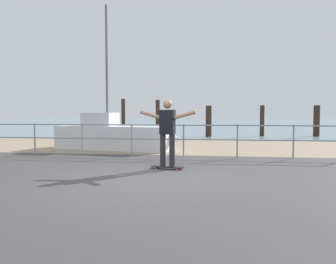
# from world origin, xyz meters

# --- Properties ---
(ground_plane) EXTENTS (24.00, 10.00, 0.04)m
(ground_plane) POSITION_xyz_m (0.00, -1.00, 0.00)
(ground_plane) COLOR #474444
(ground_plane) RESTS_ON ground
(beach_strip) EXTENTS (24.00, 6.00, 0.04)m
(beach_strip) POSITION_xyz_m (0.00, 7.00, 0.00)
(beach_strip) COLOR tan
(beach_strip) RESTS_ON ground
(sea_surface) EXTENTS (72.00, 50.00, 0.04)m
(sea_surface) POSITION_xyz_m (0.00, 35.00, 0.00)
(sea_surface) COLOR #75939E
(sea_surface) RESTS_ON ground
(railing_fence) EXTENTS (13.23, 0.05, 1.05)m
(railing_fence) POSITION_xyz_m (-1.30, 3.60, 0.70)
(railing_fence) COLOR gray
(railing_fence) RESTS_ON ground
(sailboat) EXTENTS (5.06, 2.17, 5.43)m
(sailboat) POSITION_xyz_m (-2.29, 5.51, 0.52)
(sailboat) COLOR silver
(sailboat) RESTS_ON ground
(skateboard) EXTENTS (0.82, 0.35, 0.08)m
(skateboard) POSITION_xyz_m (0.14, 1.36, 0.07)
(skateboard) COLOR black
(skateboard) RESTS_ON ground
(skateboarder) EXTENTS (1.44, 0.37, 1.65)m
(skateboarder) POSITION_xyz_m (0.14, 1.36, 1.02)
(skateboarder) COLOR #26262B
(skateboarder) RESTS_ON skateboard
(groyne_post_0) EXTENTS (0.28, 0.28, 2.36)m
(groyne_post_0) POSITION_xyz_m (-5.14, 16.77, 1.18)
(groyne_post_0) COLOR #332319
(groyne_post_0) RESTS_ON ground
(groyne_post_1) EXTENTS (0.25, 0.25, 2.15)m
(groyne_post_1) POSITION_xyz_m (-2.06, 13.32, 1.08)
(groyne_post_1) COLOR #332319
(groyne_post_1) RESTS_ON ground
(groyne_post_2) EXTENTS (0.34, 0.34, 1.78)m
(groyne_post_2) POSITION_xyz_m (1.01, 12.46, 0.89)
(groyne_post_2) COLOR #332319
(groyne_post_2) RESTS_ON ground
(groyne_post_3) EXTENTS (0.25, 0.25, 1.81)m
(groyne_post_3) POSITION_xyz_m (4.09, 13.27, 0.91)
(groyne_post_3) COLOR #332319
(groyne_post_3) RESTS_ON ground
(groyne_post_4) EXTENTS (0.35, 0.35, 1.80)m
(groyne_post_4) POSITION_xyz_m (7.16, 13.48, 0.90)
(groyne_post_4) COLOR #332319
(groyne_post_4) RESTS_ON ground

